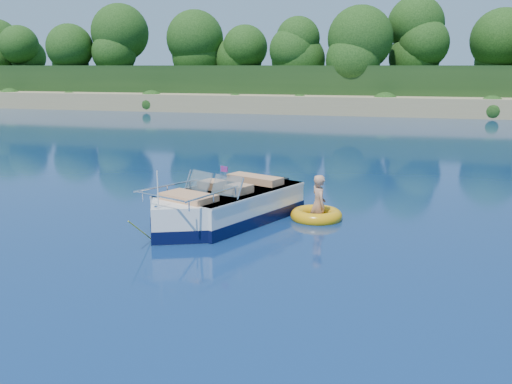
# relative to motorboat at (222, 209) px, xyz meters

# --- Properties ---
(ground) EXTENTS (160.00, 160.00, 0.00)m
(ground) POSITION_rel_motorboat_xyz_m (2.52, -1.17, -0.37)
(ground) COLOR #0A204A
(ground) RESTS_ON ground
(shoreline) EXTENTS (170.00, 59.00, 6.00)m
(shoreline) POSITION_rel_motorboat_xyz_m (2.52, 62.61, 0.60)
(shoreline) COLOR #9B8A5A
(shoreline) RESTS_ON ground
(treeline) EXTENTS (150.00, 7.12, 8.19)m
(treeline) POSITION_rel_motorboat_xyz_m (2.56, 39.85, 5.17)
(treeline) COLOR #322110
(treeline) RESTS_ON ground
(motorboat) EXTENTS (3.42, 5.46, 1.92)m
(motorboat) POSITION_rel_motorboat_xyz_m (0.00, 0.00, 0.00)
(motorboat) COLOR white
(motorboat) RESTS_ON ground
(tow_tube) EXTENTS (1.81, 1.81, 0.37)m
(tow_tube) POSITION_rel_motorboat_xyz_m (2.31, 1.01, -0.28)
(tow_tube) COLOR orange
(tow_tube) RESTS_ON ground
(boy) EXTENTS (0.80, 0.97, 1.75)m
(boy) POSITION_rel_motorboat_xyz_m (2.35, 0.95, -0.37)
(boy) COLOR tan
(boy) RESTS_ON ground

